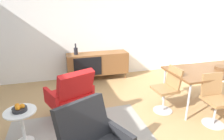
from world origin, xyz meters
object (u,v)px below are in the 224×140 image
object	(u,v)px
dining_table	(209,72)
dining_chair_front_left	(215,98)
wooden_bowl_on_table	(222,68)
dining_chair_near_window	(168,88)
vase_cobalt	(76,51)
sideboard	(98,63)
side_table_round	(22,123)
lounge_chair_red	(71,95)
fruit_bowl	(19,108)

from	to	relation	value
dining_table	dining_chair_front_left	xyz separation A→B (m)	(-0.35, -0.56, -0.23)
wooden_bowl_on_table	dining_table	bearing A→B (deg)	169.44
wooden_bowl_on_table	dining_chair_near_window	bearing A→B (deg)	177.59
vase_cobalt	sideboard	bearing A→B (deg)	-0.20
sideboard	vase_cobalt	distance (m)	0.67
side_table_round	dining_chair_near_window	bearing A→B (deg)	4.66
dining_chair_near_window	side_table_round	world-z (taller)	dining_chair_near_window
wooden_bowl_on_table	lounge_chair_red	distance (m)	2.89
vase_cobalt	fruit_bowl	bearing A→B (deg)	-115.28
fruit_bowl	vase_cobalt	bearing A→B (deg)	64.72
dining_chair_front_left	side_table_round	xyz separation A→B (m)	(-3.02, 0.36, -0.15)
wooden_bowl_on_table	dining_chair_front_left	size ratio (longest dim) A/B	0.30
sideboard	dining_chair_front_left	size ratio (longest dim) A/B	1.87
dining_chair_front_left	dining_table	bearing A→B (deg)	58.12
wooden_bowl_on_table	fruit_bowl	distance (m)	3.61
vase_cobalt	lounge_chair_red	size ratio (longest dim) A/B	0.30
lounge_chair_red	side_table_round	xyz separation A→B (m)	(-0.74, -0.41, -0.15)
lounge_chair_red	side_table_round	bearing A→B (deg)	-150.98
vase_cobalt	dining_chair_near_window	world-z (taller)	vase_cobalt
dining_table	side_table_round	xyz separation A→B (m)	(-3.37, -0.20, -0.38)
vase_cobalt	dining_chair_near_window	xyz separation A→B (m)	(1.46, -1.96, -0.35)
vase_cobalt	wooden_bowl_on_table	distance (m)	3.27
wooden_bowl_on_table	side_table_round	bearing A→B (deg)	-177.54
wooden_bowl_on_table	lounge_chair_red	bearing A→B (deg)	174.88
vase_cobalt	dining_chair_near_window	distance (m)	2.46
vase_cobalt	fruit_bowl	xyz separation A→B (m)	(-1.02, -2.16, -0.26)
lounge_chair_red	fruit_bowl	xyz separation A→B (m)	(-0.74, -0.41, 0.09)
sideboard	lounge_chair_red	size ratio (longest dim) A/B	1.69
dining_chair_near_window	lounge_chair_red	distance (m)	1.75
side_table_round	sideboard	bearing A→B (deg)	53.90
wooden_bowl_on_table	vase_cobalt	bearing A→B (deg)	142.16
dining_chair_near_window	side_table_round	bearing A→B (deg)	-175.34
side_table_round	fruit_bowl	world-z (taller)	fruit_bowl
side_table_round	vase_cobalt	bearing A→B (deg)	64.70
sideboard	dining_table	xyz separation A→B (m)	(1.79, -1.96, 0.26)
vase_cobalt	wooden_bowl_on_table	bearing A→B (deg)	-37.84
dining_chair_near_window	vase_cobalt	bearing A→B (deg)	126.66
lounge_chair_red	side_table_round	world-z (taller)	lounge_chair_red
dining_chair_front_left	dining_chair_near_window	world-z (taller)	same
dining_table	sideboard	bearing A→B (deg)	132.48
dining_chair_front_left	lounge_chair_red	distance (m)	2.40
sideboard	wooden_bowl_on_table	world-z (taller)	wooden_bowl_on_table
lounge_chair_red	wooden_bowl_on_table	bearing A→B (deg)	-5.12
fruit_bowl	dining_chair_front_left	bearing A→B (deg)	-6.79
vase_cobalt	side_table_round	distance (m)	2.44
dining_chair_near_window	fruit_bowl	bearing A→B (deg)	-175.31
dining_chair_front_left	fruit_bowl	distance (m)	3.04
dining_chair_front_left	dining_chair_near_window	distance (m)	0.78
vase_cobalt	dining_table	world-z (taller)	vase_cobalt
wooden_bowl_on_table	dining_chair_near_window	distance (m)	1.16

